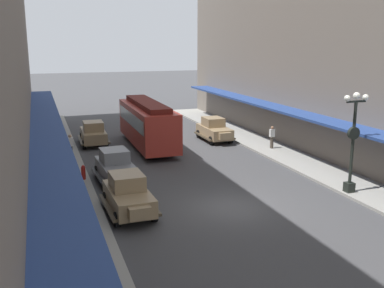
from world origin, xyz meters
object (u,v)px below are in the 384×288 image
at_px(lamp_post_with_clock, 353,138).
at_px(parked_car_1, 214,129).
at_px(parked_car_2, 116,166).
at_px(streetcar, 147,122).
at_px(fire_hydrant, 83,172).
at_px(parked_car_0, 93,133).
at_px(pedestrian_3, 272,137).
at_px(parked_car_3, 128,194).
at_px(pedestrian_1, 71,146).

bearing_deg(lamp_post_with_clock, parked_car_1, 96.93).
distance_m(parked_car_2, streetcar, 8.68).
bearing_deg(fire_hydrant, parked_car_2, -20.15).
height_order(parked_car_0, pedestrian_3, parked_car_0).
xyz_separation_m(parked_car_0, pedestrian_3, (12.04, -6.10, 0.05)).
bearing_deg(parked_car_3, pedestrian_1, 99.58).
relative_size(fire_hydrant, pedestrian_1, 0.50).
xyz_separation_m(fire_hydrant, pedestrian_1, (-0.30, 4.95, 0.43)).
relative_size(parked_car_3, pedestrian_3, 2.62).
bearing_deg(parked_car_2, streetcar, 64.31).
distance_m(parked_car_1, fire_hydrant, 13.39).
distance_m(streetcar, pedestrian_3, 9.23).
height_order(parked_car_2, fire_hydrant, parked_car_2).
height_order(parked_car_1, pedestrian_3, parked_car_1).
xyz_separation_m(parked_car_0, lamp_post_with_clock, (11.04, -16.03, 2.04)).
height_order(parked_car_1, fire_hydrant, parked_car_1).
relative_size(pedestrian_1, pedestrian_3, 1.00).
bearing_deg(fire_hydrant, pedestrian_1, 93.42).
distance_m(parked_car_1, lamp_post_with_clock, 14.59).
distance_m(parked_car_1, pedestrian_1, 11.61).
relative_size(parked_car_0, pedestrian_3, 2.62).
relative_size(lamp_post_with_clock, pedestrian_1, 3.15).
xyz_separation_m(parked_car_1, pedestrian_3, (2.75, -4.41, 0.05)).
xyz_separation_m(parked_car_3, fire_hydrant, (-1.47, 5.52, -0.38)).
height_order(lamp_post_with_clock, pedestrian_1, lamp_post_with_clock).
relative_size(streetcar, lamp_post_with_clock, 1.87).
xyz_separation_m(parked_car_2, fire_hydrant, (-1.72, 0.63, -0.38)).
xyz_separation_m(parked_car_3, lamp_post_with_clock, (11.28, -1.21, 2.04)).
xyz_separation_m(lamp_post_with_clock, pedestrian_1, (-13.05, 11.69, -2.00)).
bearing_deg(streetcar, lamp_post_with_clock, -62.29).
distance_m(parked_car_2, pedestrian_1, 5.94).
bearing_deg(parked_car_1, pedestrian_3, -58.09).
distance_m(parked_car_2, lamp_post_with_clock, 12.77).
xyz_separation_m(parked_car_3, streetcar, (3.99, 12.66, 0.96)).
height_order(parked_car_0, pedestrian_1, parked_car_0).
relative_size(parked_car_3, streetcar, 0.45).
bearing_deg(streetcar, parked_car_1, 4.79).
bearing_deg(parked_car_0, fire_hydrant, -100.45).
height_order(parked_car_3, streetcar, streetcar).
xyz_separation_m(parked_car_1, lamp_post_with_clock, (1.74, -14.34, 2.04)).
bearing_deg(parked_car_0, pedestrian_3, -26.85).
relative_size(parked_car_3, fire_hydrant, 5.24).
height_order(parked_car_3, lamp_post_with_clock, lamp_post_with_clock).
relative_size(fire_hydrant, pedestrian_3, 0.50).
distance_m(parked_car_2, pedestrian_3, 12.63).
distance_m(parked_car_1, pedestrian_3, 5.19).
relative_size(streetcar, pedestrian_1, 5.87).
bearing_deg(pedestrian_3, parked_car_2, -162.34).
bearing_deg(streetcar, pedestrian_1, -159.20).
bearing_deg(pedestrian_1, parked_car_2, -70.13).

